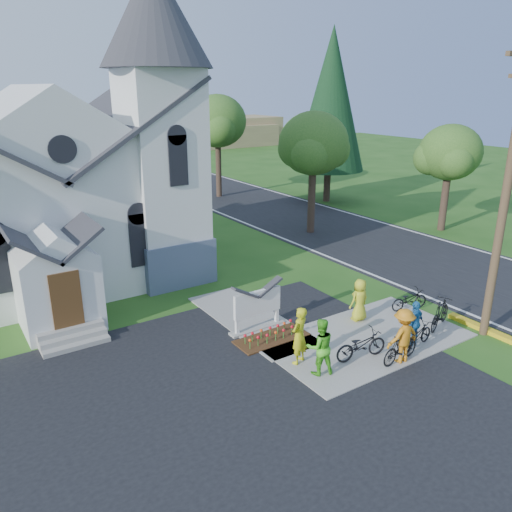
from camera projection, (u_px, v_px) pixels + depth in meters
ground at (343, 358)px, 16.09m from camera, size 120.00×120.00×0.00m
parking_lot at (168, 489)px, 10.85m from camera, size 20.00×16.00×0.02m
road at (299, 218)px, 33.15m from camera, size 8.00×90.00×0.02m
sidewalk at (365, 339)px, 17.26m from camera, size 7.00×4.00×0.05m
church at (55, 162)px, 21.39m from camera, size 12.35×12.00×13.00m
church_sign at (257, 303)px, 17.66m from camera, size 2.20×0.40×1.70m
flower_bed at (272, 338)px, 17.27m from camera, size 2.60×1.10×0.07m
utility_pole at (509, 182)px, 15.97m from camera, size 3.45×0.28×10.00m
tree_road_near at (314, 144)px, 28.33m from camera, size 4.00×4.00×7.05m
tree_road_mid at (217, 122)px, 37.87m from camera, size 4.40×4.40×7.80m
tree_road_far at (450, 153)px, 29.01m from camera, size 3.60×3.60×6.30m
conifer at (331, 100)px, 35.75m from camera, size 5.20×5.20×12.40m
distant_hills at (50, 139)px, 61.60m from camera, size 61.00×10.00×5.60m
cyclist_0 at (299, 335)px, 15.46m from camera, size 0.80×0.67×1.88m
bike_0 at (361, 345)px, 15.83m from camera, size 1.90×0.94×0.96m
cyclist_1 at (320, 347)px, 14.88m from camera, size 1.04×0.92×1.80m
bike_1 at (401, 348)px, 15.64m from camera, size 1.66×0.58×0.98m
cyclist_2 at (415, 323)px, 16.62m from camera, size 0.98×0.56×1.57m
bike_2 at (417, 335)px, 16.55m from camera, size 1.69×0.81×0.85m
cyclist_3 at (403, 336)px, 15.54m from camera, size 1.21×0.76×1.79m
bike_3 at (440, 313)px, 17.88m from camera, size 1.87×1.08×1.08m
cyclist_4 at (359, 300)px, 18.37m from camera, size 0.79×0.52×1.61m
bike_4 at (409, 300)px, 19.35m from camera, size 1.67×0.88×0.84m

